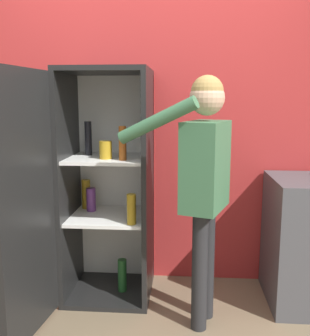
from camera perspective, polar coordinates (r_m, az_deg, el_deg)
wall_back at (r=3.20m, az=-0.68°, el=6.12°), size 7.00×0.06×2.55m
refrigerator at (r=2.88m, az=-8.88°, el=-2.97°), size 0.75×1.23×1.70m
person at (r=2.51m, az=7.15°, el=-0.21°), size 0.73×0.51×1.63m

